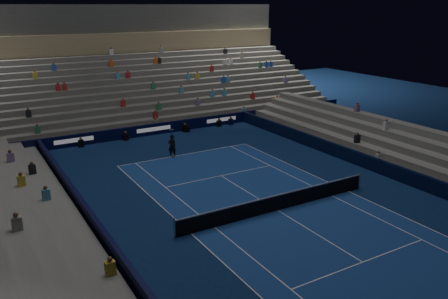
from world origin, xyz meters
TOP-DOWN VIEW (x-y plane):
  - ground at (0.00, 0.00)m, footprint 90.00×90.00m
  - court_surface at (0.00, 0.00)m, footprint 10.97×23.77m
  - sponsor_barrier_far at (0.00, 18.50)m, footprint 44.00×0.25m
  - sponsor_barrier_east at (9.70, 0.00)m, footprint 0.25×37.00m
  - sponsor_barrier_west at (-9.70, 0.00)m, footprint 0.25×37.00m
  - grandstand_main at (0.00, 27.90)m, footprint 44.00×15.20m
  - grandstand_east at (13.17, 0.00)m, footprint 5.00×37.00m
  - grandstand_west at (-13.17, 0.00)m, footprint 5.00×37.00m
  - tennis_net at (0.00, 0.00)m, footprint 12.90×0.10m
  - tennis_player at (-1.21, 11.75)m, footprint 0.67×0.45m
  - broadcast_camera at (3.05, 17.92)m, footprint 0.57×0.96m

SIDE VIEW (x-z plane):
  - ground at x=0.00m, z-range 0.00..0.00m
  - court_surface at x=0.00m, z-range 0.00..0.01m
  - broadcast_camera at x=3.05m, z-range 0.01..0.60m
  - sponsor_barrier_far at x=0.00m, z-range 0.00..1.00m
  - sponsor_barrier_east at x=9.70m, z-range 0.00..1.00m
  - sponsor_barrier_west at x=-9.70m, z-range 0.00..1.00m
  - tennis_net at x=0.00m, z-range -0.05..1.05m
  - tennis_player at x=-1.21m, z-range 0.00..1.82m
  - grandstand_east at x=13.17m, z-range -0.33..2.17m
  - grandstand_west at x=-13.17m, z-range -0.33..2.17m
  - grandstand_main at x=0.00m, z-range -2.22..8.98m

